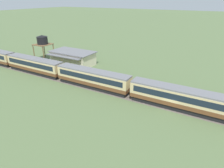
{
  "coord_description": "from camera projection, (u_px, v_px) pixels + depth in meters",
  "views": [
    {
      "loc": [
        6.59,
        -32.67,
        18.88
      ],
      "look_at": [
        -12.56,
        0.59,
        2.05
      ],
      "focal_mm": 32.0,
      "sensor_mm": 36.0,
      "label": 1
    }
  ],
  "objects": [
    {
      "name": "station_building",
      "position": [
        73.0,
        58.0,
        59.68
      ],
      "size": [
        13.24,
        8.46,
        4.09
      ],
      "color": "beige",
      "rests_on": "ground_plane"
    },
    {
      "name": "ground_plane",
      "position": [
        170.0,
        109.0,
        36.52
      ],
      "size": [
        600.0,
        600.0,
        0.0
      ],
      "primitive_type": "plane",
      "color": "#566B42"
    },
    {
      "name": "passenger_train",
      "position": [
        94.0,
        78.0,
        44.4
      ],
      "size": [
        93.82,
        3.14,
        4.06
      ],
      "color": "brown",
      "rests_on": "ground_plane"
    },
    {
      "name": "water_tower",
      "position": [
        42.0,
        41.0,
        63.03
      ],
      "size": [
        4.84,
        4.84,
        7.86
      ],
      "color": "brown",
      "rests_on": "ground_plane"
    },
    {
      "name": "railway_track",
      "position": [
        94.0,
        87.0,
        45.26
      ],
      "size": [
        143.95,
        3.6,
        0.04
      ],
      "color": "#665B51",
      "rests_on": "ground_plane"
    }
  ]
}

